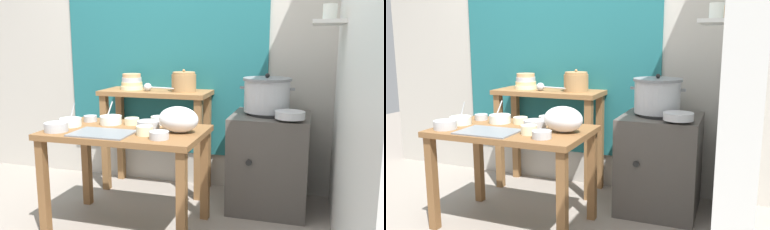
% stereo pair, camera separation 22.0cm
% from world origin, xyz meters
% --- Properties ---
extents(ground_plane, '(9.00, 9.00, 0.00)m').
position_xyz_m(ground_plane, '(0.00, 0.00, 0.00)').
color(ground_plane, gray).
extents(wall_back, '(4.40, 0.12, 2.60)m').
position_xyz_m(wall_back, '(0.08, 1.10, 1.30)').
color(wall_back, '#B2ADA3').
rests_on(wall_back, ground).
extents(wall_right, '(0.30, 3.20, 2.60)m').
position_xyz_m(wall_right, '(1.40, 0.20, 1.30)').
color(wall_right, white).
rests_on(wall_right, ground).
extents(prep_table, '(1.10, 0.66, 0.72)m').
position_xyz_m(prep_table, '(-0.07, 0.05, 0.61)').
color(prep_table, brown).
rests_on(prep_table, ground).
extents(back_shelf_table, '(0.96, 0.40, 0.90)m').
position_xyz_m(back_shelf_table, '(-0.15, 0.83, 0.68)').
color(back_shelf_table, olive).
rests_on(back_shelf_table, ground).
extents(stove_block, '(0.60, 0.61, 0.78)m').
position_xyz_m(stove_block, '(0.87, 0.70, 0.38)').
color(stove_block, '#4C4742').
rests_on(stove_block, ground).
extents(steamer_pot, '(0.43, 0.38, 0.30)m').
position_xyz_m(steamer_pot, '(0.83, 0.72, 0.91)').
color(steamer_pot, '#B7BABF').
rests_on(steamer_pot, stove_block).
extents(clay_pot, '(0.21, 0.21, 0.19)m').
position_xyz_m(clay_pot, '(0.11, 0.83, 0.98)').
color(clay_pot, '#A37A4C').
rests_on(clay_pot, back_shelf_table).
extents(bowl_stack_enamel, '(0.20, 0.20, 0.14)m').
position_xyz_m(bowl_stack_enamel, '(-0.38, 0.85, 0.96)').
color(bowl_stack_enamel, beige).
rests_on(bowl_stack_enamel, back_shelf_table).
extents(ladle, '(0.29, 0.08, 0.07)m').
position_xyz_m(ladle, '(-0.19, 0.77, 0.94)').
color(ladle, '#B7BABF').
rests_on(ladle, back_shelf_table).
extents(serving_tray, '(0.40, 0.28, 0.01)m').
position_xyz_m(serving_tray, '(-0.16, -0.12, 0.72)').
color(serving_tray, slate).
rests_on(serving_tray, prep_table).
extents(plastic_bag, '(0.28, 0.18, 0.18)m').
position_xyz_m(plastic_bag, '(0.32, 0.07, 0.81)').
color(plastic_bag, white).
rests_on(plastic_bag, prep_table).
extents(wide_pan, '(0.21, 0.21, 0.05)m').
position_xyz_m(wide_pan, '(1.02, 0.48, 0.81)').
color(wide_pan, '#B7BABF').
rests_on(wide_pan, stove_block).
extents(prep_bowl_0, '(0.16, 0.16, 0.17)m').
position_xyz_m(prep_bowl_0, '(-0.50, 0.04, 0.75)').
color(prep_bowl_0, silver).
rests_on(prep_bowl_0, prep_table).
extents(prep_bowl_1, '(0.16, 0.16, 0.06)m').
position_xyz_m(prep_bowl_1, '(0.08, 0.12, 0.75)').
color(prep_bowl_1, '#B7BABF').
rests_on(prep_bowl_1, prep_table).
extents(prep_bowl_2, '(0.13, 0.13, 0.05)m').
position_xyz_m(prep_bowl_2, '(0.26, -0.14, 0.75)').
color(prep_bowl_2, '#B7BABF').
rests_on(prep_bowl_2, prep_table).
extents(prep_bowl_3, '(0.16, 0.16, 0.16)m').
position_xyz_m(prep_bowl_3, '(-0.26, 0.19, 0.75)').
color(prep_bowl_3, silver).
rests_on(prep_bowl_3, prep_table).
extents(prep_bowl_4, '(0.11, 0.11, 0.05)m').
position_xyz_m(prep_bowl_4, '(-0.10, 0.22, 0.75)').
color(prep_bowl_4, beige).
rests_on(prep_bowl_4, prep_table).
extents(prep_bowl_5, '(0.10, 0.10, 0.05)m').
position_xyz_m(prep_bowl_5, '(-0.45, 0.23, 0.75)').
color(prep_bowl_5, '#B7BABF').
rests_on(prep_bowl_5, prep_table).
extents(prep_bowl_6, '(0.16, 0.16, 0.06)m').
position_xyz_m(prep_bowl_6, '(-0.50, -0.13, 0.75)').
color(prep_bowl_6, '#B7BABF').
rests_on(prep_bowl_6, prep_table).
extents(prep_bowl_7, '(0.14, 0.14, 0.06)m').
position_xyz_m(prep_bowl_7, '(0.10, 0.29, 0.75)').
color(prep_bowl_7, silver).
rests_on(prep_bowl_7, prep_table).
extents(prep_bowl_8, '(0.11, 0.11, 0.06)m').
position_xyz_m(prep_bowl_8, '(0.13, -0.07, 0.75)').
color(prep_bowl_8, beige).
rests_on(prep_bowl_8, prep_table).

